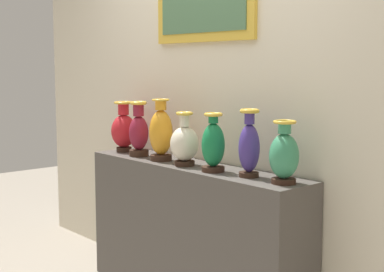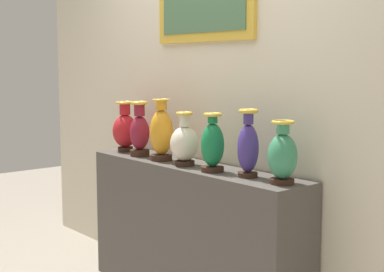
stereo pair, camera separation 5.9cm
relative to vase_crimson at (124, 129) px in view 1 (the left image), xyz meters
name	(u,v)px [view 1 (the left image)]	position (x,y,z in m)	size (l,w,h in m)	color
display_shelf	(192,234)	(0.75, 0.01, -0.62)	(1.76, 0.36, 0.91)	#4C4742
back_wall	(219,97)	(0.75, 0.25, 0.26)	(4.34, 0.14, 2.64)	beige
vase_crimson	(124,129)	(0.00, 0.00, 0.00)	(0.18, 0.18, 0.37)	#382319
vase_burgundy	(139,132)	(0.25, -0.04, 0.01)	(0.14, 0.14, 0.38)	#382319
vase_amber	(161,133)	(0.49, -0.04, 0.02)	(0.16, 0.16, 0.41)	#382319
vase_ivory	(184,143)	(0.74, -0.05, -0.02)	(0.18, 0.18, 0.34)	#382319
vase_emerald	(213,145)	(1.01, -0.05, 0.00)	(0.14, 0.14, 0.35)	#382319
vase_indigo	(249,146)	(1.26, -0.01, 0.01)	(0.12, 0.12, 0.39)	#382319
vase_jade	(284,155)	(1.51, -0.01, -0.01)	(0.16, 0.16, 0.34)	#382319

